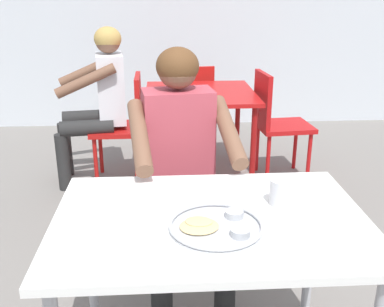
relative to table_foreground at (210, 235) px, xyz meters
name	(u,v)px	position (x,y,z in m)	size (l,w,h in m)	color
table_foreground	(210,235)	(0.00, 0.00, 0.00)	(1.12, 0.77, 0.72)	white
thali_tray	(216,225)	(0.01, -0.09, 0.09)	(0.32, 0.32, 0.03)	#B7BABF
drinking_cup	(280,191)	(0.27, 0.08, 0.13)	(0.08, 0.08, 0.10)	silver
chair_foreground	(176,180)	(-0.10, 0.83, -0.14)	(0.49, 0.47, 0.86)	silver
diner_foreground	(181,154)	(-0.08, 0.61, 0.09)	(0.54, 0.59, 1.24)	black
table_background_red	(200,102)	(0.13, 2.08, -0.01)	(0.86, 0.87, 0.72)	#B71414
chair_red_left	(126,121)	(-0.47, 2.04, -0.14)	(0.40, 0.42, 0.86)	#AD1412
chair_red_right	(275,119)	(0.73, 2.02, -0.14)	(0.46, 0.42, 0.88)	#B51214
chair_red_far	(191,101)	(0.10, 2.72, -0.16)	(0.45, 0.45, 0.83)	#B31512
patron_background	(99,92)	(-0.66, 2.07, 0.08)	(0.59, 0.54, 1.22)	#262626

